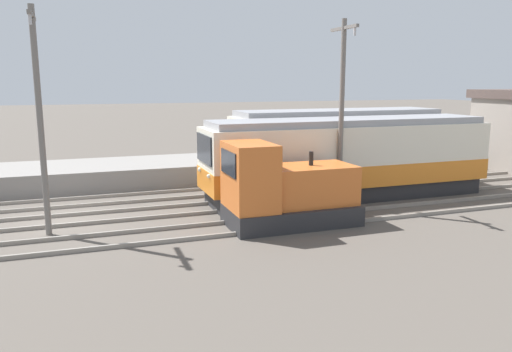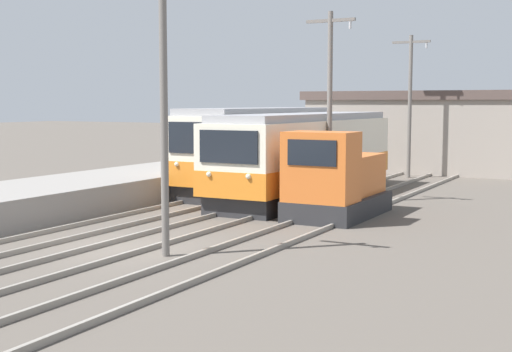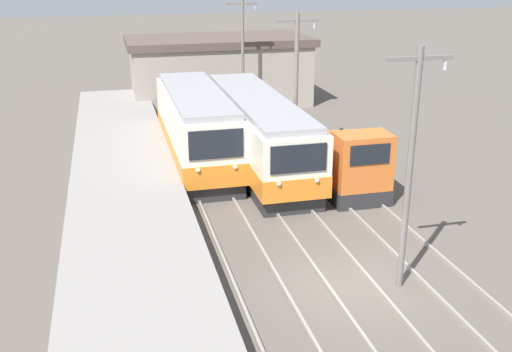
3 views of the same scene
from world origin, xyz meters
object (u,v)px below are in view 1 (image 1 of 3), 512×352
object	(u,v)px
catenary_mast_mid	(342,108)
shunting_locomotive	(285,192)
commuter_train_center	(348,161)
catenary_mast_near	(40,114)
commuter_train_left	(338,150)

from	to	relation	value
catenary_mast_mid	shunting_locomotive	bearing A→B (deg)	-63.65
commuter_train_center	shunting_locomotive	bearing A→B (deg)	-54.72
shunting_locomotive	catenary_mast_mid	distance (m)	4.39
commuter_train_center	catenary_mast_near	bearing A→B (deg)	-82.94
catenary_mast_near	commuter_train_center	bearing A→B (deg)	97.06
commuter_train_center	shunting_locomotive	world-z (taller)	commuter_train_center
shunting_locomotive	commuter_train_left	bearing A→B (deg)	137.74
catenary_mast_near	shunting_locomotive	bearing A→B (deg)	79.34
commuter_train_center	catenary_mast_mid	distance (m)	3.09
catenary_mast_near	catenary_mast_mid	distance (m)	10.95
commuter_train_left	catenary_mast_near	xyz separation A→B (m)	(4.31, -13.20, 2.31)
commuter_train_left	catenary_mast_near	bearing A→B (deg)	-71.93
commuter_train_left	shunting_locomotive	size ratio (longest dim) A/B	2.29
shunting_locomotive	catenary_mast_mid	xyz separation A→B (m)	(-1.49, 3.01, 2.83)
commuter_train_center	catenary_mast_near	size ratio (longest dim) A/B	1.75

